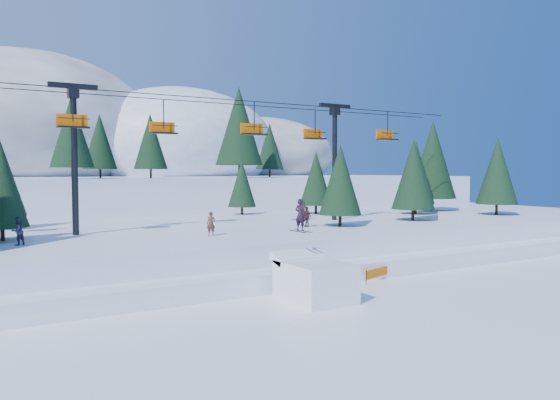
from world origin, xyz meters
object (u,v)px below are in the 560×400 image
jump_kicker (314,279)px  chairlift (218,140)px  banner_near (378,273)px  banner_far (399,267)px

jump_kicker → chairlift: size_ratio=0.12×
chairlift → banner_near: size_ratio=16.85×
jump_kicker → chairlift: bearing=84.2°
chairlift → banner_near: bearing=-70.3°
chairlift → banner_far: chairlift is taller
banner_far → jump_kicker: bearing=-162.1°
chairlift → banner_far: bearing=-60.5°
chairlift → banner_near: 16.68m
jump_kicker → banner_far: (8.72, 2.81, -0.62)m
jump_kicker → banner_near: size_ratio=1.96×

